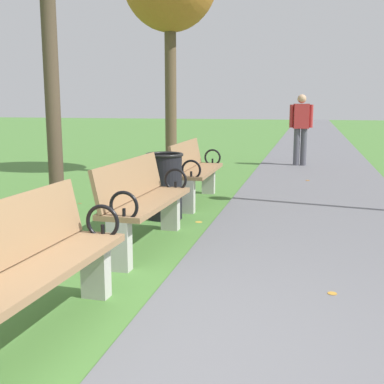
{
  "coord_description": "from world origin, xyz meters",
  "views": [
    {
      "loc": [
        1.12,
        -2.55,
        1.48
      ],
      "look_at": [
        -0.05,
        2.41,
        0.55
      ],
      "focal_mm": 46.57,
      "sensor_mm": 36.0,
      "label": 1
    }
  ],
  "objects_px": {
    "park_bench_3": "(195,170)",
    "trash_bin": "(165,186)",
    "park_bench_2": "(143,201)",
    "pedestrian_walking": "(301,126)",
    "park_bench_1": "(32,266)"
  },
  "relations": [
    {
      "from": "park_bench_1",
      "to": "park_bench_2",
      "type": "distance_m",
      "value": 2.1
    },
    {
      "from": "park_bench_3",
      "to": "pedestrian_walking",
      "type": "relative_size",
      "value": 0.99
    },
    {
      "from": "park_bench_3",
      "to": "park_bench_2",
      "type": "bearing_deg",
      "value": -90.0
    },
    {
      "from": "park_bench_1",
      "to": "trash_bin",
      "type": "bearing_deg",
      "value": 92.5
    },
    {
      "from": "park_bench_3",
      "to": "trash_bin",
      "type": "bearing_deg",
      "value": -97.59
    },
    {
      "from": "park_bench_2",
      "to": "park_bench_3",
      "type": "distance_m",
      "value": 2.38
    },
    {
      "from": "park_bench_3",
      "to": "trash_bin",
      "type": "height_order",
      "value": "park_bench_3"
    },
    {
      "from": "park_bench_1",
      "to": "park_bench_3",
      "type": "bearing_deg",
      "value": 90.0
    },
    {
      "from": "park_bench_2",
      "to": "pedestrian_walking",
      "type": "relative_size",
      "value": 1.0
    },
    {
      "from": "pedestrian_walking",
      "to": "trash_bin",
      "type": "relative_size",
      "value": 1.93
    },
    {
      "from": "park_bench_3",
      "to": "trash_bin",
      "type": "distance_m",
      "value": 1.12
    },
    {
      "from": "park_bench_1",
      "to": "park_bench_2",
      "type": "relative_size",
      "value": 1.0
    },
    {
      "from": "park_bench_2",
      "to": "pedestrian_walking",
      "type": "height_order",
      "value": "pedestrian_walking"
    },
    {
      "from": "park_bench_1",
      "to": "park_bench_2",
      "type": "xyz_separation_m",
      "value": [
        -0.0,
        2.1,
        0.0
      ]
    },
    {
      "from": "trash_bin",
      "to": "park_bench_2",
      "type": "bearing_deg",
      "value": -83.43
    }
  ]
}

